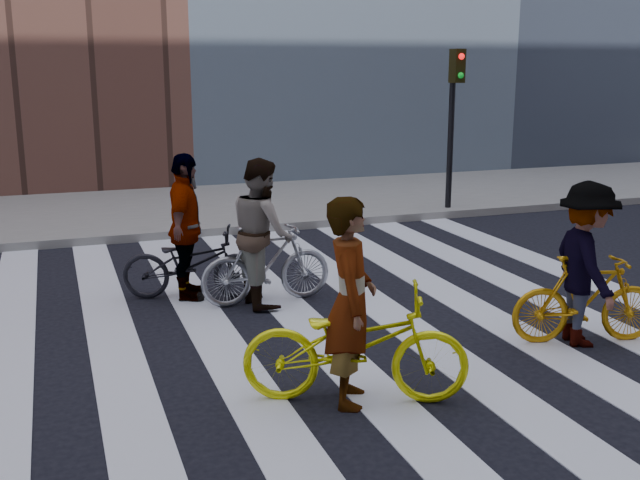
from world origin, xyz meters
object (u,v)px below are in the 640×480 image
bike_yellow_right (586,299)px  bike_dark_rear (191,264)px  rider_right (585,264)px  bike_silver_mid (266,264)px  rider_mid (262,232)px  bike_yellow_left (355,345)px  traffic_signal (454,103)px  rider_rear (186,227)px  rider_left (351,302)px

bike_yellow_right → bike_dark_rear: (-3.80, 3.09, -0.02)m
bike_dark_rear → rider_right: size_ratio=1.00×
bike_silver_mid → rider_mid: 0.43m
bike_dark_rear → rider_mid: rider_mid is taller
bike_yellow_left → bike_silver_mid: (0.04, 3.08, -0.02)m
traffic_signal → rider_rear: size_ratio=1.73×
bike_silver_mid → bike_yellow_left: bearing=177.2°
bike_dark_rear → rider_left: rider_left is taller
rider_right → bike_yellow_left: bearing=115.4°
bike_dark_rear → rider_right: 4.88m
bike_dark_rear → rider_rear: rider_rear is taller
rider_left → traffic_signal: bearing=-12.9°
rider_right → rider_rear: 4.90m
traffic_signal → rider_left: size_ratio=1.75×
bike_dark_rear → traffic_signal: bearing=-38.2°
bike_yellow_left → rider_mid: (-0.01, 3.08, 0.41)m
bike_yellow_left → bike_silver_mid: bearing=21.5°
bike_silver_mid → rider_left: (-0.09, -3.08, 0.43)m
bike_silver_mid → bike_yellow_right: bike_silver_mid is taller
rider_left → rider_mid: size_ratio=1.01×
rider_rear → bike_yellow_left: bearing=-146.9°
rider_right → bike_silver_mid: bearing=63.5°
rider_left → rider_mid: (0.04, 3.08, -0.01)m
bike_yellow_left → bike_silver_mid: 3.08m
bike_yellow_right → rider_left: bearing=115.0°
traffic_signal → rider_right: (-2.28, -6.94, -1.38)m
bike_yellow_right → bike_dark_rear: size_ratio=0.92×
rider_left → rider_mid: rider_left is taller
bike_yellow_right → bike_dark_rear: bearing=66.2°
traffic_signal → bike_dark_rear: 7.38m
rider_mid → bike_silver_mid: bearing=-92.1°
bike_dark_rear → rider_right: rider_right is taller
bike_silver_mid → bike_yellow_right: (2.92, -2.57, -0.02)m
bike_yellow_left → bike_yellow_right: size_ratio=1.24×
traffic_signal → bike_silver_mid: (-5.15, -4.38, -1.76)m
bike_yellow_right → rider_left: 3.09m
rider_mid → rider_left: bearing=177.2°
bike_yellow_left → rider_rear: 3.74m
traffic_signal → rider_mid: size_ratio=1.76×
bike_yellow_right → rider_mid: size_ratio=0.88×
rider_left → bike_yellow_right: bearing=-58.1°
rider_rear → rider_right: bearing=-109.9°
bike_yellow_right → rider_right: (-0.05, 0.00, 0.41)m
bike_dark_rear → rider_mid: (0.83, -0.52, 0.47)m
bike_yellow_right → traffic_signal: bearing=-2.5°
traffic_signal → bike_yellow_left: traffic_signal is taller
traffic_signal → rider_mid: 6.93m
traffic_signal → rider_left: (-5.24, -7.46, -1.33)m
bike_silver_mid → rider_right: bearing=-133.9°
bike_silver_mid → rider_mid: rider_mid is taller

